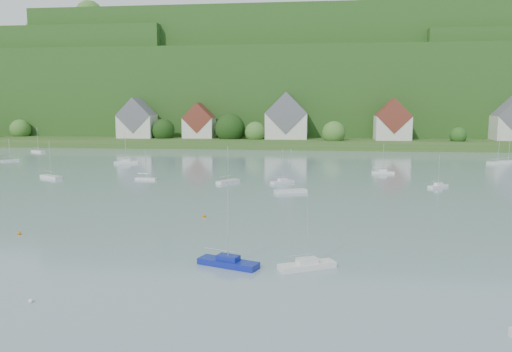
% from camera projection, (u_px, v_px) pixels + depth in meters
% --- Properties ---
extents(far_shore_strip, '(600.00, 60.00, 3.00)m').
position_uv_depth(far_shore_strip, '(276.00, 140.00, 208.39)').
color(far_shore_strip, '#30531F').
rests_on(far_shore_strip, ground).
extents(forested_ridge, '(620.00, 181.22, 69.89)m').
position_uv_depth(forested_ridge, '(287.00, 93.00, 272.80)').
color(forested_ridge, '#174014').
rests_on(forested_ridge, ground).
extents(village_building_0, '(14.00, 10.40, 16.00)m').
position_uv_depth(village_building_0, '(137.00, 121.00, 200.94)').
color(village_building_0, beige).
rests_on(village_building_0, far_shore_strip).
extents(village_building_1, '(12.00, 9.36, 14.00)m').
position_uv_depth(village_building_1, '(199.00, 123.00, 200.08)').
color(village_building_1, beige).
rests_on(village_building_1, far_shore_strip).
extents(village_building_2, '(16.00, 11.44, 18.00)m').
position_uv_depth(village_building_2, '(287.00, 120.00, 194.78)').
color(village_building_2, beige).
rests_on(village_building_2, far_shore_strip).
extents(village_building_3, '(13.00, 10.40, 15.50)m').
position_uv_depth(village_building_3, '(392.00, 123.00, 188.24)').
color(village_building_3, beige).
rests_on(village_building_3, far_shore_strip).
extents(near_sailboat_1, '(6.44, 3.74, 8.39)m').
position_uv_depth(near_sailboat_1, '(228.00, 262.00, 49.44)').
color(near_sailboat_1, navy).
rests_on(near_sailboat_1, ground).
extents(near_sailboat_3, '(5.79, 4.07, 7.70)m').
position_uv_depth(near_sailboat_3, '(307.00, 264.00, 48.67)').
color(near_sailboat_3, silver).
rests_on(near_sailboat_3, ground).
extents(mooring_buoy_1, '(0.39, 0.39, 0.39)m').
position_uv_depth(mooring_buoy_1, '(31.00, 302.00, 40.39)').
color(mooring_buoy_1, silver).
rests_on(mooring_buoy_1, ground).
extents(mooring_buoy_3, '(0.49, 0.49, 0.49)m').
position_uv_depth(mooring_buoy_3, '(204.00, 217.00, 71.36)').
color(mooring_buoy_3, '#CB6500').
rests_on(mooring_buoy_3, ground).
extents(mooring_buoy_5, '(0.44, 0.44, 0.44)m').
position_uv_depth(mooring_buoy_5, '(19.00, 235.00, 61.67)').
color(mooring_buoy_5, '#CB6500').
rests_on(mooring_buoy_5, ground).
extents(far_sailboat_cluster, '(193.07, 74.72, 8.71)m').
position_uv_depth(far_sailboat_cluster, '(274.00, 167.00, 127.19)').
color(far_sailboat_cluster, silver).
rests_on(far_sailboat_cluster, ground).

